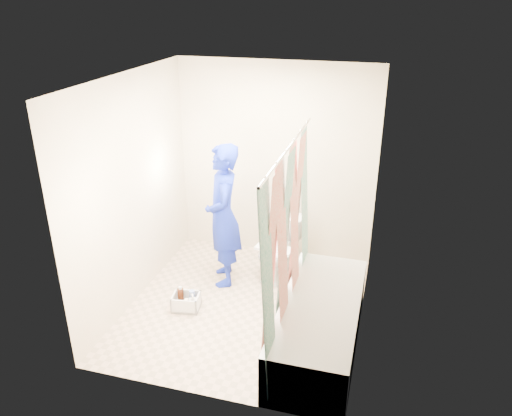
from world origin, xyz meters
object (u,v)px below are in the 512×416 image
(bathtub, at_px, (319,323))
(plumber, at_px, (223,216))
(cleaning_caddy, at_px, (187,302))
(toilet, at_px, (278,249))

(bathtub, xyz_separation_m, plumber, (-1.24, 0.89, 0.55))
(plumber, relative_size, cleaning_caddy, 5.29)
(plumber, bearing_deg, toilet, 92.70)
(bathtub, distance_m, toilet, 1.34)
(bathtub, height_order, toilet, toilet)
(toilet, relative_size, plumber, 0.42)
(toilet, bearing_deg, cleaning_caddy, -119.91)
(bathtub, xyz_separation_m, cleaning_caddy, (-1.44, 0.23, -0.19))
(bathtub, distance_m, plumber, 1.62)
(bathtub, relative_size, plumber, 1.07)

